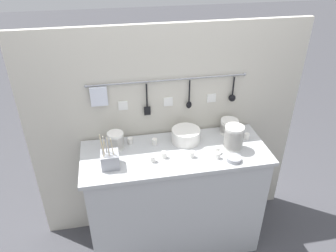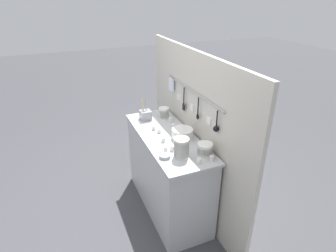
{
  "view_description": "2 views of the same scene",
  "coord_description": "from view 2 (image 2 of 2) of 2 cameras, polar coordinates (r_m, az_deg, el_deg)",
  "views": [
    {
      "loc": [
        -0.42,
        -1.93,
        2.36
      ],
      "look_at": [
        -0.05,
        0.01,
        1.17
      ],
      "focal_mm": 35.0,
      "sensor_mm": 36.0,
      "label": 1
    },
    {
      "loc": [
        2.42,
        -0.99,
        2.35
      ],
      "look_at": [
        0.07,
        -0.02,
        1.1
      ],
      "focal_mm": 30.0,
      "sensor_mm": 36.0,
      "label": 2
    }
  ],
  "objects": [
    {
      "name": "bowl_stack_tall_left",
      "position": [
        2.64,
        7.5,
        -4.67
      ],
      "size": [
        0.14,
        0.14,
        0.11
      ],
      "color": "silver",
      "rests_on": "counter"
    },
    {
      "name": "bowl_stack_short_front",
      "position": [
        3.34,
        -0.86,
        2.66
      ],
      "size": [
        0.12,
        0.12,
        0.13
      ],
      "color": "silver",
      "rests_on": "counter"
    },
    {
      "name": "back_wall",
      "position": [
        3.1,
        5.13,
        -1.54
      ],
      "size": [
        2.19,
        0.09,
        1.81
      ],
      "color": "beige",
      "rests_on": "ground"
    },
    {
      "name": "bowl_stack_nested_right",
      "position": [
        2.56,
        2.75,
        -4.43
      ],
      "size": [
        0.14,
        0.14,
        0.19
      ],
      "color": "silver",
      "rests_on": "counter"
    },
    {
      "name": "cup_mid_row",
      "position": [
        2.69,
        0.84,
        -4.53
      ],
      "size": [
        0.04,
        0.04,
        0.05
      ],
      "color": "silver",
      "rests_on": "counter"
    },
    {
      "name": "cup_front_right",
      "position": [
        2.52,
        6.28,
        -6.99
      ],
      "size": [
        0.04,
        0.04,
        0.05
      ],
      "color": "silver",
      "rests_on": "counter"
    },
    {
      "name": "cup_beside_plates",
      "position": [
        3.02,
        -1.78,
        -0.94
      ],
      "size": [
        0.04,
        0.04,
        0.05
      ],
      "color": "silver",
      "rests_on": "counter"
    },
    {
      "name": "cup_back_right",
      "position": [
        2.84,
        -0.96,
        -2.75
      ],
      "size": [
        0.04,
        0.04,
        0.05
      ],
      "color": "silver",
      "rests_on": "counter"
    },
    {
      "name": "cup_back_left",
      "position": [
        2.57,
        8.87,
        -6.48
      ],
      "size": [
        0.04,
        0.04,
        0.05
      ],
      "color": "silver",
      "rests_on": "counter"
    },
    {
      "name": "cup_by_caddy",
      "position": [
        3.08,
        -2.91,
        -0.36
      ],
      "size": [
        0.04,
        0.04,
        0.05
      ],
      "color": "silver",
      "rests_on": "counter"
    },
    {
      "name": "counter",
      "position": [
        3.22,
        -0.1,
        -9.39
      ],
      "size": [
        1.39,
        0.54,
        0.95
      ],
      "color": "#B7BABC",
      "rests_on": "ground"
    },
    {
      "name": "cup_edge_far",
      "position": [
        2.68,
        -0.51,
        -4.64
      ],
      "size": [
        0.04,
        0.04,
        0.05
      ],
      "color": "silver",
      "rests_on": "counter"
    },
    {
      "name": "cup_centre",
      "position": [
        3.11,
        1.03,
        -0.05
      ],
      "size": [
        0.04,
        0.04,
        0.05
      ],
      "color": "silver",
      "rests_on": "counter"
    },
    {
      "name": "ground_plane",
      "position": [
        3.51,
        -0.09,
        -15.7
      ],
      "size": [
        20.0,
        20.0,
        0.0
      ],
      "primitive_type": "plane",
      "color": "#424247"
    },
    {
      "name": "steel_mixing_bowl",
      "position": [
        2.59,
        -0.66,
        -6.13
      ],
      "size": [
        0.11,
        0.11,
        0.03
      ],
      "color": "#93969E",
      "rests_on": "counter"
    },
    {
      "name": "plate_stack",
      "position": [
        2.9,
        2.94,
        -1.54
      ],
      "size": [
        0.22,
        0.22,
        0.1
      ],
      "color": "silver",
      "rests_on": "counter"
    },
    {
      "name": "cutlery_caddy",
      "position": [
        3.32,
        -4.61,
        2.28
      ],
      "size": [
        0.12,
        0.12,
        0.26
      ],
      "color": "#93969E",
      "rests_on": "counter"
    },
    {
      "name": "cup_front_left",
      "position": [
        3.28,
        0.54,
        1.39
      ],
      "size": [
        0.04,
        0.04,
        0.05
      ],
      "color": "silver",
      "rests_on": "counter"
    }
  ]
}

